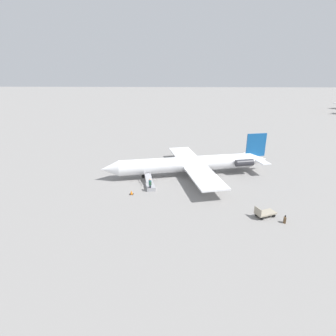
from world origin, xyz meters
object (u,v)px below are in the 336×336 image
suitcase (285,220)px  luggage_cart (265,213)px  airplane_main (192,163)px  passenger (150,184)px  boarding_stairs (150,185)px

suitcase → luggage_cart: bearing=-33.0°
airplane_main → luggage_cart: size_ratio=10.33×
suitcase → passenger: bearing=-25.5°
boarding_stairs → suitcase: 16.90m
luggage_cart → boarding_stairs: bearing=-52.4°
airplane_main → passenger: 8.55m
boarding_stairs → airplane_main: bearing=-61.9°
luggage_cart → passenger: bearing=-48.6°
luggage_cart → suitcase: luggage_cart is taller
luggage_cart → suitcase: (-1.73, 1.12, -0.13)m
airplane_main → luggage_cart: 14.33m
suitcase → boarding_stairs: bearing=-28.8°
airplane_main → suitcase: bearing=110.0°
boarding_stairs → passenger: passenger is taller
passenger → suitcase: size_ratio=1.98×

